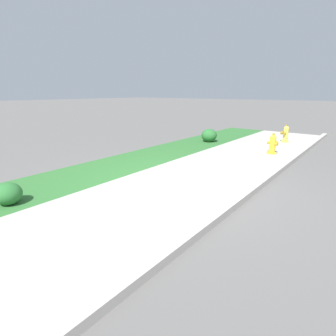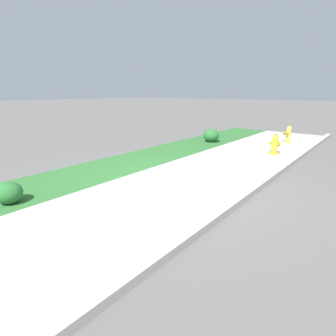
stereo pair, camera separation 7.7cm
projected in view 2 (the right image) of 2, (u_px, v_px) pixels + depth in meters
ground_plane at (180, 184)px, 5.50m from camera, size 120.00×120.00×0.00m
sidewalk_pavement at (180, 184)px, 5.50m from camera, size 18.00×2.58×0.01m
grass_verge at (113, 166)px, 6.81m from camera, size 18.00×1.77×0.01m
street_curb at (242, 198)px, 4.65m from camera, size 18.00×0.16×0.12m
fire_hydrant_far_end at (275, 145)px, 8.06m from camera, size 0.34×0.37×0.64m
fire_hydrant_by_grass_verge at (288, 134)px, 9.91m from camera, size 0.36×0.32×0.67m
shrub_bush_far_verge at (9, 193)px, 4.53m from camera, size 0.45×0.45×0.38m
shrub_bush_mid_verge at (211, 135)px, 10.07m from camera, size 0.59×0.59×0.50m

